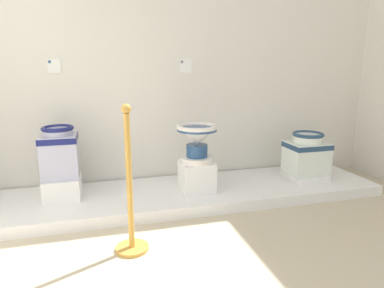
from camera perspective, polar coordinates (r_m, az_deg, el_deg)
The scene contains 12 objects.
ground_plane at distance 2.17m, azimuth 10.97°, elevation -22.25°, with size 6.35×5.23×0.02m, color beige.
wall_back at distance 3.54m, azimuth -1.74°, elevation 17.86°, with size 4.55×0.06×3.08m, color silver.
display_platform at distance 3.28m, azimuth 0.43°, elevation -8.27°, with size 3.57×0.87×0.10m, color white.
plinth_block_rightmost at distance 3.23m, azimuth -21.01°, elevation -6.76°, with size 0.31×0.35×0.19m, color white.
antique_toilet_rightmost at distance 3.14m, azimuth -21.49°, elevation -1.07°, with size 0.31×0.30×0.45m.
plinth_block_pale_glazed at distance 3.16m, azimuth 0.82°, elevation -5.45°, with size 0.30×0.30×0.28m, color white.
antique_toilet_pale_glazed at distance 3.07m, azimuth 0.84°, elevation 0.99°, with size 0.38×0.38×0.35m.
plinth_block_central_ornate at distance 3.72m, azimuth 18.52°, elevation -5.07°, with size 0.35×0.37×0.06m, color white.
antique_toilet_central_ornate at distance 3.66m, azimuth 18.80°, elevation -1.39°, with size 0.40×0.33×0.43m.
info_placard_first at distance 3.41m, azimuth -22.26°, elevation 12.10°, with size 0.12×0.01×0.13m.
info_placard_second at distance 3.50m, azimuth -1.09°, elevation 13.08°, with size 0.12×0.01×0.13m.
stanchion_post_near_left at distance 2.33m, azimuth -10.38°, elevation -10.07°, with size 0.23×0.23×1.01m.
Camera 1 is at (1.35, -0.96, 1.23)m, focal length 31.56 mm.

